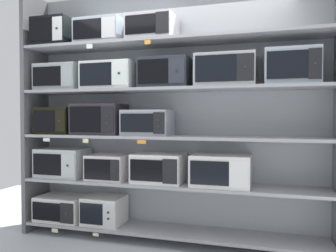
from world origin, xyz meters
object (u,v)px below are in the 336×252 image
Objects in this scene: microwave_0 at (63,207)px; microwave_14 at (57,34)px; microwave_2 at (63,163)px; microwave_9 at (61,78)px; microwave_12 at (226,71)px; microwave_13 at (292,67)px; microwave_16 at (153,29)px; microwave_11 at (165,73)px; microwave_4 at (159,168)px; microwave_1 at (104,210)px; microwave_10 at (111,76)px; microwave_3 at (109,167)px; microwave_5 at (221,170)px; microwave_15 at (102,33)px; microwave_8 at (148,123)px; microwave_7 at (99,119)px; microwave_6 at (58,121)px.

microwave_14 is at bearing -179.78° from microwave_0.
microwave_9 is at bearing 179.73° from microwave_2.
microwave_9 is 1.86m from microwave_12.
microwave_13 is 1.44m from microwave_16.
microwave_11 is 1.07× the size of microwave_16.
microwave_9 is at bearing 180.00° from microwave_4.
microwave_2 is at bearing 179.98° from microwave_1.
microwave_10 is at bearing -0.04° from microwave_9.
microwave_3 is 0.74× the size of microwave_12.
microwave_12 reaches higher than microwave_10.
microwave_16 reaches higher than microwave_10.
microwave_12 is (0.04, -0.00, 0.98)m from microwave_5.
microwave_14 is (-0.67, 0.00, 0.50)m from microwave_10.
microwave_5 is 2.07m from microwave_9.
microwave_15 is (0.51, -0.00, 0.47)m from microwave_9.
microwave_8 is at bearing 179.99° from microwave_13.
microwave_12 is (0.62, -0.00, 0.00)m from microwave_11.
microwave_14 reaches higher than microwave_2.
microwave_5 is at bearing -0.00° from microwave_9.
microwave_10 is 0.99× the size of microwave_12.
microwave_14 is at bearing -179.61° from microwave_9.
microwave_8 is (-0.77, 0.00, 0.47)m from microwave_5.
microwave_8 is 1.14× the size of microwave_14.
microwave_12 is at bearing 0.00° from microwave_10.
microwave_5 is 1.07× the size of microwave_7.
microwave_4 is at bearing 0.00° from microwave_0.
microwave_7 is at bearing -179.97° from microwave_10.
microwave_8 reaches higher than microwave_2.
microwave_15 is (-0.66, -0.00, 1.45)m from microwave_4.
microwave_7 is 0.49m from microwave_10.
microwave_8 is at bearing 0.05° from microwave_10.
microwave_6 is (-0.06, -0.00, 1.00)m from microwave_0.
microwave_1 is 0.73m from microwave_2.
microwave_11 is 1.23m from microwave_13.
microwave_10 reaches higher than microwave_4.
microwave_0 is at bearing -180.00° from microwave_5.
microwave_8 is 1.02× the size of microwave_13.
microwave_8 is 0.66m from microwave_10.
microwave_16 is at bearing 180.00° from microwave_5.
microwave_10 is at bearing -179.99° from microwave_5.
microwave_12 is at bearing 0.00° from microwave_7.
microwave_8 is 1.52m from microwave_13.
microwave_16 is at bearing 0.02° from microwave_1.
microwave_7 is (-0.05, -0.00, 1.00)m from microwave_1.
microwave_0 is at bearing 179.99° from microwave_11.
microwave_1 is 0.75× the size of microwave_10.
microwave_10 reaches higher than microwave_8.
microwave_4 is 0.90× the size of microwave_5.
microwave_14 reaches higher than microwave_3.
microwave_4 is at bearing 179.99° from microwave_5.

